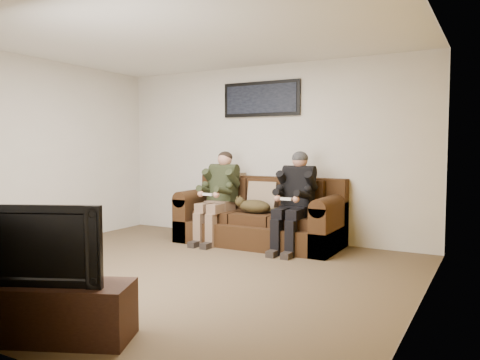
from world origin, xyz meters
The scene contains 15 objects.
floor centered at (0.00, 0.00, 0.00)m, with size 5.00×5.00×0.00m, color brown.
ceiling centered at (0.00, 0.00, 2.60)m, with size 5.00×5.00×0.00m, color silver.
wall_back centered at (0.00, 2.25, 1.30)m, with size 5.00×5.00×0.00m, color beige.
wall_left centered at (-2.50, 0.00, 1.30)m, with size 4.50×4.50×0.00m, color beige.
wall_right centered at (2.50, 0.00, 1.30)m, with size 4.50×4.50×0.00m, color beige.
accent_wall_right centered at (2.49, 0.00, 1.30)m, with size 4.50×4.50×0.00m, color #A17310.
sofa centered at (0.12, 1.83, 0.36)m, with size 2.30×0.99×0.94m.
throw_pillow centered at (0.12, 1.88, 0.67)m, with size 0.44×0.13×0.42m, color #8A735A.
throw_blanket centered at (-0.58, 2.12, 0.94)m, with size 0.47×0.23×0.08m, color tan.
person_left centered at (-0.48, 1.64, 0.75)m, with size 0.51×0.87×1.32m.
person_right centered at (0.71, 1.64, 0.75)m, with size 0.51×0.86×1.32m.
cat centered at (0.09, 1.62, 0.56)m, with size 0.66×0.26×0.24m.
framed_poster centered at (-0.08, 2.22, 2.10)m, with size 1.25×0.05×0.52m.
tv_stand centered at (0.23, -1.95, 0.20)m, with size 1.30×0.42×0.41m, color black.
television centered at (0.23, -1.95, 0.70)m, with size 1.00×0.13×0.57m, color black.
Camera 1 is at (3.06, -4.13, 1.38)m, focal length 35.00 mm.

